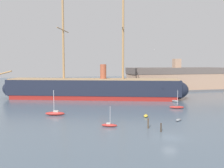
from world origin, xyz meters
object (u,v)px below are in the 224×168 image
Objects in this scene: seagull_in_flight at (155,50)px; mooring_piling_nearest at (148,123)px; dinghy_near_centre at (146,116)px; dockside_warehouse_right at (176,79)px; dinghy_foreground_right at (179,120)px; mooring_piling_left_pair at (161,127)px; sailboat_foreground_left at (109,125)px; sailboat_mid_left at (55,113)px; tall_ship at (93,88)px; dinghy_alongside_stern at (175,101)px; sailboat_mid_right at (177,107)px; sailboat_distant_centre at (109,92)px.

mooring_piling_nearest is at bearing -116.24° from seagull_in_flight.
dockside_warehouse_right reaches higher than dinghy_near_centre.
dockside_warehouse_right is 55.74m from seagull_in_flight.
mooring_piling_left_pair reaches higher than dinghy_foreground_right.
sailboat_foreground_left is 0.68× the size of sailboat_mid_left.
tall_ship is 11.33× the size of sailboat_mid_left.
sailboat_mid_left is at bearing 136.11° from mooring_piling_nearest.
mooring_piling_left_pair is at bearing -121.63° from dinghy_alongside_stern.
dinghy_foreground_right is 1.05× the size of mooring_piling_nearest.
mooring_piling_left_pair is at bearing -109.76° from seagull_in_flight.
seagull_in_flight is at bearing 2.73° from sailboat_mid_left.
sailboat_foreground_left is 1.64× the size of dinghy_near_centre.
seagull_in_flight is (9.40, 19.07, 16.16)m from mooring_piling_nearest.
sailboat_mid_right is (7.23, 14.49, 0.21)m from dinghy_foreground_right.
tall_ship is at bearing -156.18° from dockside_warehouse_right.
seagull_in_flight reaches higher than sailboat_foreground_left.
dinghy_foreground_right is 10.52m from mooring_piling_nearest.
mooring_piling_left_pair is at bearing -46.38° from sailboat_mid_left.
dockside_warehouse_right is (23.44, 45.01, 5.04)m from sailboat_mid_right.
dinghy_foreground_right is at bearing -25.24° from sailboat_mid_left.
sailboat_mid_right reaches higher than mooring_piling_left_pair.
seagull_in_flight reaches higher than sailboat_mid_right.
tall_ship is at bearing 85.24° from sailboat_foreground_left.
sailboat_foreground_left is 1.99× the size of dinghy_foreground_right.
dinghy_alongside_stern is 0.06× the size of dockside_warehouse_right.
sailboat_mid_right is at bearing 33.36° from sailboat_foreground_left.
sailboat_mid_left is 28.81m from mooring_piling_left_pair.
mooring_piling_nearest reaches higher than dinghy_foreground_right.
tall_ship is at bearing 102.62° from dinghy_near_centre.
mooring_piling_left_pair is (-2.17, -13.64, 0.59)m from dinghy_near_centre.
mooring_piling_nearest is (18.44, -17.74, 0.51)m from sailboat_mid_left.
dockside_warehouse_right is (17.87, 33.48, 5.16)m from dinghy_alongside_stern.
dinghy_alongside_stern reaches higher than dinghy_near_centre.
sailboat_mid_right is at bearing 55.59° from mooring_piling_left_pair.
dinghy_alongside_stern is 38.30m from dockside_warehouse_right.
seagull_in_flight reaches higher than mooring_piling_nearest.
dinghy_near_centre reaches higher than dinghy_foreground_right.
sailboat_distant_centre is (12.85, 55.01, 0.21)m from sailboat_foreground_left.
sailboat_distant_centre is 42.72m from seagull_in_flight.
tall_ship is 33.42× the size of dinghy_foreground_right.
mooring_piling_nearest is at bearing -84.83° from tall_ship.
sailboat_mid_left is 42.65m from dinghy_alongside_stern.
dinghy_alongside_stern is 1.45× the size of mooring_piling_nearest.
dinghy_near_centre is 19.82m from seagull_in_flight.
sailboat_foreground_left reaches higher than dinghy_near_centre.
dinghy_alongside_stern is 24.13m from seagull_in_flight.
mooring_piling_nearest is 3.43m from mooring_piling_left_pair.
mooring_piling_nearest is at bearing -23.20° from sailboat_foreground_left.
sailboat_foreground_left is 10.95m from mooring_piling_left_pair.
tall_ship is at bearing 108.58° from dinghy_foreground_right.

